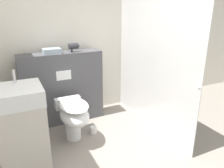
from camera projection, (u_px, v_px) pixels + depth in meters
The scene contains 8 objects.
wall_back at pixel (81, 40), 3.63m from camera, with size 8.00×0.06×2.50m.
partition_panel at pixel (63, 88), 3.45m from camera, with size 1.25×0.31×1.13m.
shower_glass at pixel (152, 66), 3.19m from camera, with size 0.04×1.90×1.92m.
toilet at pixel (74, 115), 2.95m from camera, with size 0.37×0.67×0.57m.
sink_vanity at pixel (23, 136), 2.21m from camera, with size 0.46×0.47×1.19m.
hair_drier at pixel (74, 46), 3.29m from camera, with size 0.18×0.09×0.13m.
folded_towel at pixel (52, 51), 3.19m from camera, with size 0.26×0.19×0.07m.
spare_toilet_roll at pixel (94, 130), 3.23m from camera, with size 0.10×0.10×0.10m.
Camera 1 is at (-1.12, -1.38, 1.74)m, focal length 35.00 mm.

